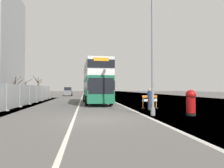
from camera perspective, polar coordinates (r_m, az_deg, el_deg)
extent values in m
cube|color=#565451|center=(12.17, -4.93, -9.77)|extent=(140.00, 280.00, 0.10)
cube|color=#B2AFA8|center=(12.75, 10.53, -9.16)|extent=(0.24, 196.00, 0.01)
cube|color=silver|center=(12.17, -10.38, -9.54)|extent=(0.16, 168.00, 0.01)
cube|color=#196042|center=(25.01, -4.33, -1.41)|extent=(2.97, 10.90, 2.67)
cube|color=silver|center=(25.05, -4.32, 2.10)|extent=(2.97, 10.90, 0.40)
cube|color=silver|center=(25.12, -4.32, 4.13)|extent=(2.94, 10.79, 1.38)
cube|color=black|center=(25.01, -4.32, -0.49)|extent=(3.00, 11.01, 0.85)
cube|color=black|center=(25.12, -4.32, 4.13)|extent=(2.99, 10.95, 0.76)
cube|color=black|center=(19.62, -2.92, -0.48)|extent=(2.36, 0.15, 1.47)
cube|color=orange|center=(19.81, -2.91, 6.69)|extent=(1.41, 0.11, 0.32)
cube|color=#196042|center=(25.04, -4.33, -4.06)|extent=(3.00, 11.01, 0.36)
cylinder|color=black|center=(21.62, -6.94, -4.57)|extent=(0.34, 1.01, 1.00)
cylinder|color=black|center=(21.88, -0.19, -4.54)|extent=(0.34, 1.01, 1.00)
cylinder|color=black|center=(27.93, -7.50, -3.82)|extent=(0.34, 1.01, 1.00)
cylinder|color=black|center=(28.13, -2.26, -3.81)|extent=(0.34, 1.01, 1.00)
cylinder|color=gray|center=(14.24, 10.92, 9.47)|extent=(0.18, 0.18, 8.80)
cylinder|color=gray|center=(14.07, 11.00, -7.37)|extent=(0.29, 0.29, 0.50)
cylinder|color=black|center=(14.79, 20.55, -7.64)|extent=(0.62, 0.62, 0.18)
cylinder|color=#AD0F0F|center=(14.73, 20.53, -5.02)|extent=(0.58, 0.58, 1.17)
sphere|color=#AD0F0F|center=(14.70, 20.52, -2.74)|extent=(0.65, 0.65, 0.65)
cube|color=black|center=(14.44, 21.07, -3.32)|extent=(0.22, 0.03, 0.07)
cube|color=orange|center=(18.75, 10.13, -3.34)|extent=(1.41, 0.34, 0.20)
cube|color=white|center=(18.76, 10.14, -4.32)|extent=(1.41, 0.34, 0.20)
cube|color=orange|center=(18.49, 8.39, -5.03)|extent=(0.08, 0.08, 1.07)
cube|color=black|center=(18.53, 8.39, -6.55)|extent=(0.22, 0.46, 0.08)
cube|color=orange|center=(19.08, 11.84, -4.90)|extent=(0.08, 0.08, 1.07)
cube|color=black|center=(19.12, 11.84, -6.37)|extent=(0.22, 0.46, 0.08)
cube|color=#A8AAAD|center=(20.13, -25.06, -3.01)|extent=(0.04, 3.26, 2.09)
cube|color=#A8AAAD|center=(23.39, -22.51, -2.77)|extent=(0.04, 3.26, 2.09)
cube|color=#A8AAAD|center=(26.69, -20.58, -2.59)|extent=(0.04, 3.26, 2.09)
cube|color=#A8AAAD|center=(30.00, -19.08, -2.44)|extent=(0.04, 3.26, 2.09)
cube|color=#A8AAAD|center=(33.34, -17.88, -2.33)|extent=(0.04, 3.26, 2.09)
cube|color=#A8AAAD|center=(36.68, -16.90, -2.23)|extent=(0.04, 3.26, 2.09)
cylinder|color=#939699|center=(18.52, -26.68, -3.16)|extent=(0.06, 0.06, 2.19)
cube|color=gray|center=(18.59, -26.71, -6.35)|extent=(0.44, 0.20, 0.12)
cylinder|color=#939699|center=(21.76, -23.69, -2.88)|extent=(0.06, 0.06, 2.19)
cube|color=gray|center=(21.81, -23.71, -5.61)|extent=(0.44, 0.20, 0.12)
cylinder|color=#939699|center=(25.03, -21.48, -2.68)|extent=(0.06, 0.06, 2.19)
cube|color=gray|center=(25.08, -21.50, -5.04)|extent=(0.44, 0.20, 0.12)
cylinder|color=#939699|center=(28.34, -19.79, -2.51)|extent=(0.06, 0.06, 2.19)
cube|color=gray|center=(28.38, -19.81, -4.61)|extent=(0.44, 0.20, 0.12)
cylinder|color=#939699|center=(31.67, -18.45, -2.38)|extent=(0.06, 0.06, 2.19)
cube|color=gray|center=(31.71, -18.46, -4.26)|extent=(0.44, 0.20, 0.12)
cylinder|color=#939699|center=(35.01, -17.37, -2.28)|extent=(0.06, 0.06, 2.19)
cube|color=gray|center=(35.04, -17.38, -3.97)|extent=(0.44, 0.20, 0.12)
cylinder|color=#939699|center=(38.36, -16.47, -2.19)|extent=(0.06, 0.06, 2.19)
cube|color=gray|center=(38.39, -16.48, -3.74)|extent=(0.44, 0.20, 0.12)
cube|color=gray|center=(42.76, -4.96, -2.46)|extent=(1.80, 4.02, 1.35)
cube|color=black|center=(42.75, -4.96, -1.00)|extent=(1.66, 2.21, 0.82)
cylinder|color=black|center=(44.07, -3.86, -3.15)|extent=(0.20, 0.60, 0.60)
cylinder|color=black|center=(44.00, -6.20, -3.14)|extent=(0.20, 0.60, 0.60)
cylinder|color=black|center=(41.58, -3.65, -3.26)|extent=(0.20, 0.60, 0.60)
cylinder|color=black|center=(41.51, -6.14, -3.26)|extent=(0.20, 0.60, 0.60)
cube|color=slate|center=(52.26, -11.82, -2.32)|extent=(1.78, 4.49, 1.16)
cube|color=black|center=(52.25, -11.82, -1.28)|extent=(1.64, 2.47, 0.74)
cylinder|color=black|center=(53.60, -10.75, -2.79)|extent=(0.20, 0.60, 0.60)
cylinder|color=black|center=(53.74, -12.65, -2.78)|extent=(0.20, 0.60, 0.60)
cylinder|color=black|center=(50.82, -10.95, -2.87)|extent=(0.20, 0.60, 0.60)
cylinder|color=black|center=(50.97, -12.95, -2.86)|extent=(0.20, 0.60, 0.60)
cube|color=black|center=(58.25, -6.22, -2.23)|extent=(1.76, 3.93, 1.16)
cube|color=black|center=(58.24, -6.22, -1.26)|extent=(1.62, 2.16, 0.81)
cylinder|color=black|center=(59.50, -5.40, -2.65)|extent=(0.20, 0.60, 0.60)
cylinder|color=black|center=(59.47, -7.09, -2.65)|extent=(0.20, 0.60, 0.60)
cylinder|color=black|center=(57.07, -5.32, -2.71)|extent=(0.20, 0.60, 0.60)
cylinder|color=black|center=(57.03, -7.09, -2.71)|extent=(0.20, 0.60, 0.60)
cylinder|color=#4C3D2D|center=(47.11, -24.78, -1.25)|extent=(0.31, 0.31, 3.34)
cylinder|color=#4C3D2D|center=(46.69, -23.88, 0.27)|extent=(1.75, 0.56, 1.46)
cylinder|color=#4C3D2D|center=(47.59, -24.07, 1.08)|extent=(0.95, 1.30, 1.36)
cylinder|color=#4C3D2D|center=(47.69, -25.15, 0.43)|extent=(1.11, 1.02, 1.86)
cylinder|color=#4C3D2D|center=(46.88, -25.74, 0.10)|extent=(1.48, 1.08, 1.50)
cylinder|color=#4C3D2D|center=(46.43, -24.64, 0.81)|extent=(0.80, 1.47, 1.79)
cylinder|color=#4C3D2D|center=(60.50, -19.31, -1.07)|extent=(0.37, 0.37, 3.76)
cylinder|color=#4C3D2D|center=(60.43, -18.87, 0.43)|extent=(1.03, 0.15, 1.12)
cylinder|color=#4C3D2D|center=(61.02, -18.93, 0.91)|extent=(0.72, 1.24, 0.96)
cylinder|color=#4C3D2D|center=(60.81, -19.72, 0.78)|extent=(1.17, 0.54, 1.78)
cylinder|color=#4C3D2D|center=(60.41, -19.95, 1.31)|extent=(1.43, 0.72, 1.80)
cylinder|color=#4C3D2D|center=(59.97, -19.32, 0.99)|extent=(0.33, 1.26, 1.40)
cylinder|color=#4C3D2D|center=(55.73, -22.43, -1.24)|extent=(0.30, 0.30, 3.37)
cylinder|color=#4C3D2D|center=(55.79, -21.53, 0.83)|extent=(1.71, 0.60, 1.14)
cylinder|color=#4C3D2D|center=(56.31, -22.24, -0.08)|extent=(0.20, 1.32, 1.89)
cylinder|color=#4C3D2D|center=(56.15, -22.73, 0.12)|extent=(0.96, 0.79, 1.57)
cylinder|color=#4C3D2D|center=(55.44, -23.07, 0.79)|extent=(1.21, 1.12, 1.24)
cylinder|color=#4C3D2D|center=(55.18, -22.31, -0.59)|extent=(0.63, 1.12, 0.81)
cylinder|color=#2D3342|center=(17.69, 10.10, -5.41)|extent=(0.29, 0.29, 0.94)
cylinder|color=navy|center=(17.65, 10.09, -2.90)|extent=(0.34, 0.34, 0.61)
sphere|color=tan|center=(17.64, 10.09, -1.55)|extent=(0.22, 0.22, 0.22)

